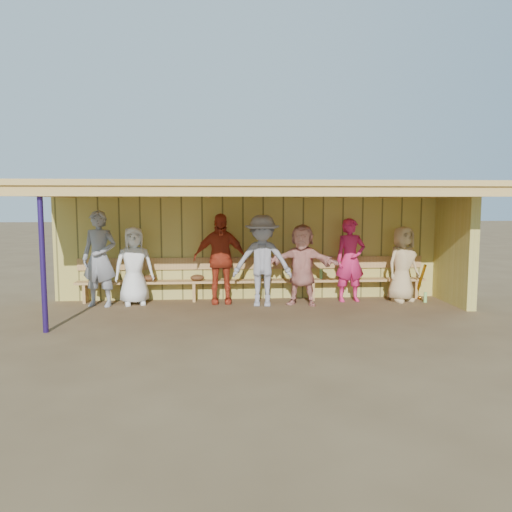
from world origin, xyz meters
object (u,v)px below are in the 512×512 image
at_px(player_g, 350,260).
at_px(player_h, 403,264).
at_px(player_e, 262,261).
at_px(player_f, 302,265).
at_px(player_d, 220,259).
at_px(player_a, 99,259).
at_px(bench, 254,276).
at_px(player_b, 134,266).

xyz_separation_m(player_g, player_h, (1.12, -0.09, -0.08)).
xyz_separation_m(player_e, player_f, (0.83, 0.04, -0.09)).
bearing_deg(player_d, player_f, -12.85).
bearing_deg(player_h, player_e, 160.35).
xyz_separation_m(player_d, player_e, (0.87, -0.33, -0.01)).
bearing_deg(player_a, player_d, 15.30).
bearing_deg(bench, player_b, -172.64).
bearing_deg(player_b, player_g, -14.84).
height_order(player_e, bench, player_e).
distance_m(player_b, bench, 2.55).
distance_m(player_b, player_g, 4.58).
bearing_deg(player_b, player_a, 175.68).
bearing_deg(bench, player_g, -8.41).
bearing_deg(player_g, player_a, 175.66).
bearing_deg(bench, player_h, -7.09).
bearing_deg(player_f, player_h, 23.20).
xyz_separation_m(player_d, bench, (0.73, 0.31, -0.42)).
distance_m(player_g, player_h, 1.13).
relative_size(player_g, bench, 0.24).
relative_size(player_f, bench, 0.22).
distance_m(player_f, player_g, 1.14).
bearing_deg(player_a, player_f, 9.86).
bearing_deg(player_a, player_h, 12.37).
height_order(player_b, player_f, player_f).
bearing_deg(player_b, player_f, -19.56).
bearing_deg(player_f, player_g, 32.96).
bearing_deg(player_g, player_h, -10.59).
xyz_separation_m(player_b, player_f, (3.49, -0.27, 0.03)).
relative_size(player_e, player_h, 1.16).
bearing_deg(player_f, bench, 166.32).
xyz_separation_m(player_e, bench, (-0.14, 0.63, -0.41)).
relative_size(player_b, player_g, 0.91).
distance_m(player_b, player_h, 5.71).
bearing_deg(player_h, player_a, 156.40).
bearing_deg(player_b, player_d, -14.45).
bearing_deg(player_f, player_b, -166.48).
bearing_deg(player_h, bench, 148.81).
bearing_deg(player_g, player_f, -171.00).
xyz_separation_m(player_a, bench, (3.19, 0.45, -0.46)).
relative_size(player_a, player_g, 1.10).
xyz_separation_m(player_e, player_h, (3.05, 0.24, -0.13)).
bearing_deg(player_d, player_e, -23.79).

